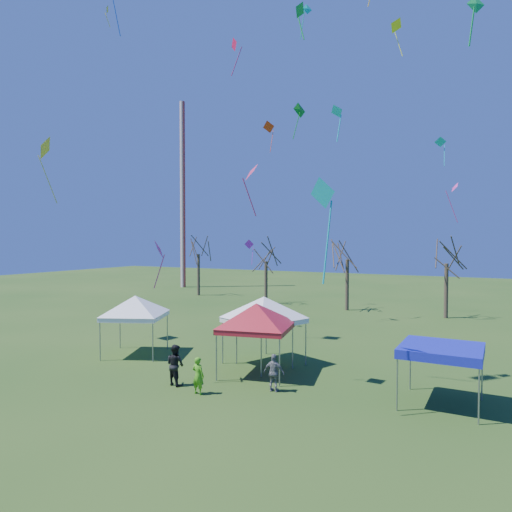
{
  "coord_description": "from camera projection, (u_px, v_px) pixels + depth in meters",
  "views": [
    {
      "loc": [
        9.49,
        -16.16,
        6.39
      ],
      "look_at": [
        -0.55,
        3.0,
        5.64
      ],
      "focal_mm": 32.0,
      "sensor_mm": 36.0,
      "label": 1
    }
  ],
  "objects": [
    {
      "name": "tent_white_west",
      "position": [
        135.0,
        300.0,
        25.38
      ],
      "size": [
        4.02,
        4.02,
        3.81
      ],
      "rotation": [
        0.0,
        0.0,
        0.41
      ],
      "color": "gray",
      "rests_on": "ground"
    },
    {
      "name": "kite_18",
      "position": [
        337.0,
        112.0,
        25.08
      ],
      "size": [
        0.98,
        0.86,
        2.07
      ],
      "rotation": [
        0.0,
        0.0,
        2.69
      ],
      "color": "#0DB3D1",
      "rests_on": "ground"
    },
    {
      "name": "kite_14",
      "position": [
        44.0,
        148.0,
        28.28
      ],
      "size": [
        1.53,
        1.71,
        4.19
      ],
      "rotation": [
        0.0,
        0.0,
        5.31
      ],
      "color": "yellow",
      "rests_on": "ground"
    },
    {
      "name": "tree_3",
      "position": [
        447.0,
        244.0,
        37.2
      ],
      "size": [
        3.59,
        3.59,
        7.91
      ],
      "color": "#3D2D21",
      "rests_on": "ground"
    },
    {
      "name": "kite_5",
      "position": [
        323.0,
        194.0,
        16.19
      ],
      "size": [
        1.24,
        0.86,
        3.8
      ],
      "rotation": [
        0.0,
        0.0,
        2.73
      ],
      "color": "#0CA3BC",
      "rests_on": "ground"
    },
    {
      "name": "kite_3",
      "position": [
        396.0,
        26.0,
        37.01
      ],
      "size": [
        1.4,
        1.57,
        3.07
      ],
      "rotation": [
        0.0,
        0.0,
        4.23
      ],
      "color": "#F5FF1A",
      "rests_on": "ground"
    },
    {
      "name": "tent_red",
      "position": [
        256.0,
        308.0,
        21.6
      ],
      "size": [
        4.35,
        4.35,
        3.92
      ],
      "rotation": [
        0.0,
        0.0,
        0.21
      ],
      "color": "gray",
      "rests_on": "ground"
    },
    {
      "name": "radio_mast",
      "position": [
        183.0,
        195.0,
        61.58
      ],
      "size": [
        0.7,
        0.7,
        25.0
      ],
      "primitive_type": "cylinder",
      "color": "silver",
      "rests_on": "ground"
    },
    {
      "name": "kite_22",
      "position": [
        454.0,
        188.0,
        33.96
      ],
      "size": [
        1.07,
        1.15,
        3.03
      ],
      "rotation": [
        0.0,
        0.0,
        5.17
      ],
      "color": "#E2329D",
      "rests_on": "ground"
    },
    {
      "name": "kite_26",
      "position": [
        307.0,
        10.0,
        38.3
      ],
      "size": [
        1.04,
        1.06,
        2.93
      ],
      "rotation": [
        0.0,
        0.0,
        0.83
      ],
      "color": "#0DC9AF",
      "rests_on": "ground"
    },
    {
      "name": "kite_2",
      "position": [
        269.0,
        127.0,
        43.45
      ],
      "size": [
        1.27,
        0.77,
        3.06
      ],
      "rotation": [
        0.0,
        0.0,
        3.11
      ],
      "color": "red",
      "rests_on": "ground"
    },
    {
      "name": "kite_25",
      "position": [
        299.0,
        11.0,
        19.55
      ],
      "size": [
        0.44,
        0.74,
        1.58
      ],
      "rotation": [
        0.0,
        0.0,
        4.58
      ],
      "color": "green",
      "rests_on": "ground"
    },
    {
      "name": "tree_0",
      "position": [
        198.0,
        239.0,
        52.61
      ],
      "size": [
        3.83,
        3.83,
        8.44
      ],
      "color": "#3D2D21",
      "rests_on": "ground"
    },
    {
      "name": "kite_11",
      "position": [
        300.0,
        110.0,
        35.66
      ],
      "size": [
        0.94,
        1.37,
        2.93
      ],
      "rotation": [
        0.0,
        0.0,
        1.18
      ],
      "color": "#199416",
      "rests_on": "ground"
    },
    {
      "name": "kite_20",
      "position": [
        107.0,
        10.0,
        31.18
      ],
      "size": [
        0.5,
        0.59,
        1.42
      ],
      "rotation": [
        0.0,
        0.0,
        5.32
      ],
      "color": "yellow",
      "rests_on": "ground"
    },
    {
      "name": "person_dark",
      "position": [
        175.0,
        365.0,
        20.09
      ],
      "size": [
        0.98,
        0.83,
        1.79
      ],
      "primitive_type": "imported",
      "rotation": [
        0.0,
        0.0,
        2.95
      ],
      "color": "black",
      "rests_on": "ground"
    },
    {
      "name": "person_green",
      "position": [
        198.0,
        376.0,
        18.89
      ],
      "size": [
        0.59,
        0.42,
        1.55
      ],
      "primitive_type": "imported",
      "rotation": [
        0.0,
        0.0,
        3.06
      ],
      "color": "#4AA61A",
      "rests_on": "ground"
    },
    {
      "name": "person_grey",
      "position": [
        274.0,
        373.0,
        19.22
      ],
      "size": [
        0.95,
        0.44,
        1.59
      ],
      "primitive_type": "imported",
      "rotation": [
        0.0,
        0.0,
        3.2
      ],
      "color": "slate",
      "rests_on": "ground"
    },
    {
      "name": "kite_19",
      "position": [
        441.0,
        143.0,
        31.03
      ],
      "size": [
        0.82,
        0.59,
        2.05
      ],
      "rotation": [
        0.0,
        0.0,
        3.24
      ],
      "color": "#0DA7C4",
      "rests_on": "ground"
    },
    {
      "name": "ground",
      "position": [
        234.0,
        394.0,
        18.93
      ],
      "size": [
        140.0,
        140.0,
        0.0
      ],
      "primitive_type": "plane",
      "color": "#244817",
      "rests_on": "ground"
    },
    {
      "name": "kite_13",
      "position": [
        249.0,
        245.0,
        44.59
      ],
      "size": [
        0.98,
        0.68,
        2.46
      ],
      "rotation": [
        0.0,
        0.0,
        3.4
      ],
      "color": "purple",
      "rests_on": "ground"
    },
    {
      "name": "kite_7",
      "position": [
        235.0,
        45.0,
        34.08
      ],
      "size": [
        1.09,
        1.01,
        3.03
      ],
      "rotation": [
        0.0,
        0.0,
        2.49
      ],
      "color": "red",
      "rests_on": "ground"
    },
    {
      "name": "tree_1",
      "position": [
        266.0,
        246.0,
        45.54
      ],
      "size": [
        3.42,
        3.42,
        7.54
      ],
      "color": "#3D2D21",
      "rests_on": "ground"
    },
    {
      "name": "kite_9",
      "position": [
        476.0,
        6.0,
        15.71
      ],
      "size": [
        0.63,
        0.5,
        1.73
      ],
      "rotation": [
        0.0,
        0.0,
        0.6
      ],
      "color": "green",
      "rests_on": "ground"
    },
    {
      "name": "kite_27",
      "position": [
        251.0,
        173.0,
        19.53
      ],
      "size": [
        1.1,
        1.13,
        2.28
      ],
      "rotation": [
        0.0,
        0.0,
        5.43
      ],
      "color": "#DB305E",
      "rests_on": "ground"
    },
    {
      "name": "tree_2",
      "position": [
        347.0,
        241.0,
        41.39
      ],
      "size": [
        3.71,
        3.71,
        8.18
      ],
      "color": "#3D2D21",
      "rests_on": "ground"
    },
    {
      "name": "kite_1",
      "position": [
        160.0,
        250.0,
        20.13
      ],
      "size": [
        0.93,
        1.06,
        2.18
      ],
      "rotation": [
        0.0,
        0.0,
        2.17
      ],
      "color": "#D62F71",
      "rests_on": "ground"
    },
    {
      "name": "tent_white_mid",
      "position": [
        264.0,
        301.0,
        23.32
      ],
      "size": [
        4.26,
        4.26,
        4.04
      ],
      "rotation": [
        0.0,
        0.0,
        -0.38
      ],
      "color": "gray",
      "rests_on": "ground"
    },
    {
      "name": "tent_blue",
      "position": [
        441.0,
        351.0,
        17.56
      ],
      "size": [
        2.99,
        2.99,
        2.32
      ],
      "rotation": [
        0.0,
        0.0,
        -0.01
      ],
      "color": "gray",
      "rests_on": "ground"
    }
  ]
}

